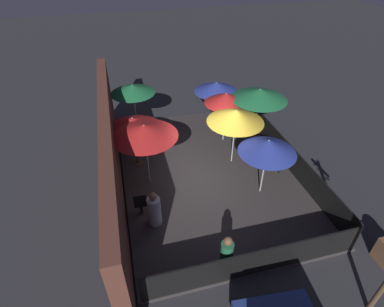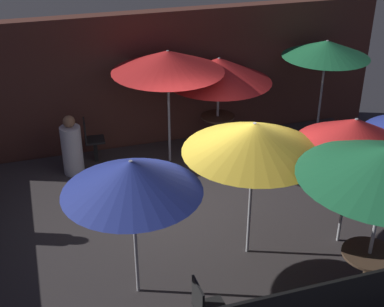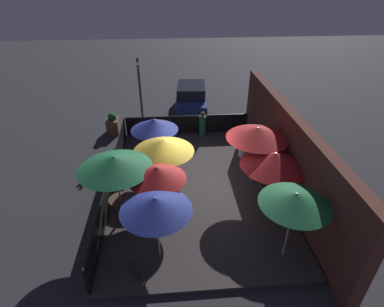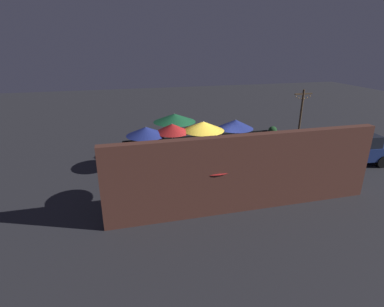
{
  "view_description": "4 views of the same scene",
  "coord_description": "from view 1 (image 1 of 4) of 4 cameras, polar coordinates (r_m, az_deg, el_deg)",
  "views": [
    {
      "loc": [
        -8.34,
        2.78,
        7.48
      ],
      "look_at": [
        0.02,
        0.59,
        1.05
      ],
      "focal_mm": 28.0,
      "sensor_mm": 36.0,
      "label": 1
    },
    {
      "loc": [
        -2.57,
        -7.4,
        5.52
      ],
      "look_at": [
        -0.13,
        0.29,
        1.27
      ],
      "focal_mm": 50.0,
      "sensor_mm": 36.0,
      "label": 2
    },
    {
      "loc": [
        9.14,
        -0.86,
        7.18
      ],
      "look_at": [
        -0.63,
        -0.07,
        1.18
      ],
      "focal_mm": 28.0,
      "sensor_mm": 36.0,
      "label": 3
    },
    {
      "loc": [
        4.47,
        12.68,
        6.07
      ],
      "look_at": [
        1.07,
        -0.6,
        0.95
      ],
      "focal_mm": 28.0,
      "sensor_mm": 36.0,
      "label": 4
    }
  ],
  "objects": [
    {
      "name": "fence_side_left",
      "position": [
        8.41,
        12.3,
        -19.58
      ],
      "size": [
        0.05,
        6.08,
        0.95
      ],
      "color": "black",
      "rests_on": "patio_deck"
    },
    {
      "name": "patio_deck",
      "position": [
        11.51,
        2.89,
        -3.57
      ],
      "size": [
        8.86,
        6.28,
        0.12
      ],
      "color": "#383333",
      "rests_on": "ground_plane"
    },
    {
      "name": "ground_plane",
      "position": [
        11.55,
        2.88,
        -3.79
      ],
      "size": [
        60.0,
        60.0,
        0.0
      ],
      "primitive_type": "plane",
      "color": "#2D2D33"
    },
    {
      "name": "building_wall",
      "position": [
        10.28,
        -15.11,
        -0.36
      ],
      "size": [
        10.46,
        0.36,
        3.01
      ],
      "color": "brown",
      "rests_on": "ground_plane"
    },
    {
      "name": "dining_table_0",
      "position": [
        13.1,
        11.83,
        4.76
      ],
      "size": [
        0.76,
        0.76,
        0.78
      ],
      "color": "#4C3828",
      "rests_on": "patio_deck"
    },
    {
      "name": "patio_umbrella_1",
      "position": [
        11.01,
        -11.19,
        5.52
      ],
      "size": [
        2.23,
        2.23,
        2.05
      ],
      "color": "#B2B2B7",
      "rests_on": "patio_deck"
    },
    {
      "name": "patio_chair_0",
      "position": [
        9.64,
        -9.76,
        -9.27
      ],
      "size": [
        0.43,
        0.43,
        0.95
      ],
      "rotation": [
        0.0,
        0.0,
        -0.07
      ],
      "color": "black",
      "rests_on": "patio_deck"
    },
    {
      "name": "patio_umbrella_0",
      "position": [
        12.36,
        12.74,
        10.97
      ],
      "size": [
        2.25,
        2.25,
        2.4
      ],
      "color": "#B2B2B7",
      "rests_on": "patio_deck"
    },
    {
      "name": "patio_umbrella_3",
      "position": [
        10.92,
        8.33,
        7.06
      ],
      "size": [
        2.09,
        2.09,
        2.27
      ],
      "color": "#B2B2B7",
      "rests_on": "patio_deck"
    },
    {
      "name": "patron_1",
      "position": [
        8.28,
        6.59,
        -18.65
      ],
      "size": [
        0.42,
        0.42,
        1.27
      ],
      "rotation": [
        0.0,
        0.0,
        1.83
      ],
      "color": "#236642",
      "rests_on": "patio_deck"
    },
    {
      "name": "patio_chair_1",
      "position": [
        11.5,
        16.85,
        -1.82
      ],
      "size": [
        0.41,
        0.41,
        0.92
      ],
      "rotation": [
        0.0,
        0.0,
        0.02
      ],
      "color": "black",
      "rests_on": "patio_deck"
    },
    {
      "name": "patron_0",
      "position": [
        9.32,
        -7.2,
        -10.64
      ],
      "size": [
        0.57,
        0.57,
        1.25
      ],
      "rotation": [
        0.0,
        0.0,
        0.89
      ],
      "color": "silver",
      "rests_on": "patio_deck"
    },
    {
      "name": "fence_front",
      "position": [
        12.31,
        16.87,
        0.84
      ],
      "size": [
        8.66,
        0.05,
        0.95
      ],
      "color": "black",
      "rests_on": "patio_deck"
    },
    {
      "name": "patio_umbrella_7",
      "position": [
        9.83,
        -9.1,
        4.33
      ],
      "size": [
        2.22,
        2.22,
        2.39
      ],
      "color": "#B2B2B7",
      "rests_on": "patio_deck"
    },
    {
      "name": "patio_umbrella_6",
      "position": [
        13.39,
        4.62,
        12.54
      ],
      "size": [
        1.92,
        1.92,
        2.13
      ],
      "color": "#B2B2B7",
      "rests_on": "patio_deck"
    },
    {
      "name": "patio_umbrella_5",
      "position": [
        9.72,
        14.29,
        1.33
      ],
      "size": [
        1.87,
        1.87,
        2.16
      ],
      "color": "#B2B2B7",
      "rests_on": "patio_deck"
    },
    {
      "name": "patio_umbrella_4",
      "position": [
        12.27,
        6.49,
        10.42
      ],
      "size": [
        1.74,
        1.74,
        2.2
      ],
      "color": "#B2B2B7",
      "rests_on": "patio_deck"
    },
    {
      "name": "dining_table_1",
      "position": [
        11.67,
        -10.5,
        0.45
      ],
      "size": [
        0.72,
        0.72,
        0.76
      ],
      "color": "#4C3828",
      "rests_on": "patio_deck"
    },
    {
      "name": "patio_umbrella_2",
      "position": [
        12.95,
        -11.26,
        11.96
      ],
      "size": [
        1.87,
        1.87,
        2.28
      ],
      "color": "#B2B2B7",
      "rests_on": "patio_deck"
    },
    {
      "name": "patio_chair_2",
      "position": [
        14.86,
        5.33,
        8.94
      ],
      "size": [
        0.5,
        0.5,
        0.9
      ],
      "rotation": [
        0.0,
        0.0,
        -2.86
      ],
      "color": "black",
      "rests_on": "patio_deck"
    }
  ]
}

